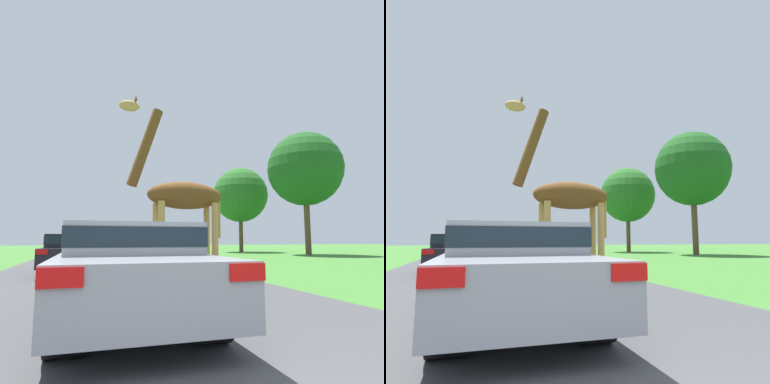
# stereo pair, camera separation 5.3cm
# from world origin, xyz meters

# --- Properties ---
(road) EXTENTS (7.43, 120.00, 0.00)m
(road) POSITION_xyz_m (0.00, 30.00, 0.00)
(road) COLOR #424244
(road) RESTS_ON ground
(giraffe_near_road) EXTENTS (3.01, 0.91, 5.05)m
(giraffe_near_road) POSITION_xyz_m (1.61, 8.06, 2.29)
(giraffe_near_road) COLOR tan
(giraffe_near_road) RESTS_ON ground
(car_lead_maroon) EXTENTS (1.85, 4.51, 1.32)m
(car_lead_maroon) POSITION_xyz_m (-0.26, 3.99, 0.72)
(car_lead_maroon) COLOR gray
(car_lead_maroon) RESTS_ON ground
(car_queue_right) EXTENTS (1.97, 4.65, 1.37)m
(car_queue_right) POSITION_xyz_m (-1.36, 26.23, 0.74)
(car_queue_right) COLOR #561914
(car_queue_right) RESTS_ON ground
(car_queue_left) EXTENTS (1.86, 4.19, 1.30)m
(car_queue_left) POSITION_xyz_m (-1.24, 11.57, 0.71)
(car_queue_left) COLOR black
(car_queue_left) RESTS_ON ground
(tree_left_edge) EXTENTS (5.86, 5.86, 9.66)m
(tree_left_edge) POSITION_xyz_m (15.61, 21.75, 6.71)
(tree_left_edge) COLOR brown
(tree_left_edge) RESTS_ON ground
(tree_right_cluster) EXTENTS (5.25, 5.25, 8.09)m
(tree_right_cluster) POSITION_xyz_m (13.37, 28.98, 5.45)
(tree_right_cluster) COLOR brown
(tree_right_cluster) RESTS_ON ground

